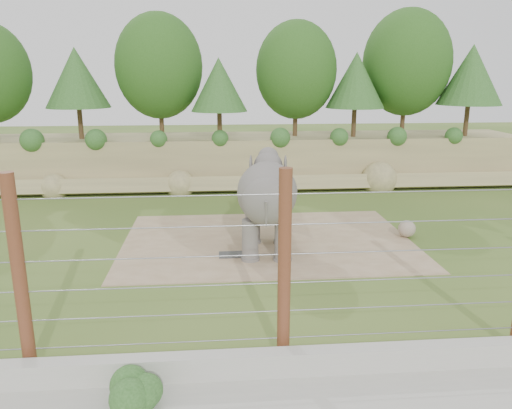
{
  "coord_description": "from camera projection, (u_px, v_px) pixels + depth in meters",
  "views": [
    {
      "loc": [
        -1.33,
        -13.52,
        5.68
      ],
      "look_at": [
        0.0,
        2.0,
        1.6
      ],
      "focal_mm": 35.0,
      "sensor_mm": 36.0,
      "label": 1
    }
  ],
  "objects": [
    {
      "name": "ground",
      "position": [
        262.0,
        275.0,
        14.58
      ],
      "size": [
        90.0,
        90.0,
        0.0
      ],
      "primitive_type": "plane",
      "color": "#416122",
      "rests_on": "ground"
    },
    {
      "name": "back_embankment",
      "position": [
        250.0,
        108.0,
        25.84
      ],
      "size": [
        30.0,
        5.52,
        8.77
      ],
      "color": "#837953",
      "rests_on": "ground"
    },
    {
      "name": "dirt_patch",
      "position": [
        268.0,
        241.0,
        17.51
      ],
      "size": [
        10.0,
        7.0,
        0.02
      ],
      "primitive_type": "cube",
      "color": "#977857",
      "rests_on": "ground"
    },
    {
      "name": "drain_grate",
      "position": [
        235.0,
        255.0,
        16.1
      ],
      "size": [
        1.0,
        0.6,
        0.03
      ],
      "primitive_type": "cube",
      "color": "#262628",
      "rests_on": "dirt_patch"
    },
    {
      "name": "elephant",
      "position": [
        267.0,
        206.0,
        16.08
      ],
      "size": [
        2.12,
        4.04,
        3.13
      ],
      "primitive_type": null,
      "rotation": [
        0.0,
        0.0,
        -0.13
      ],
      "color": "#68635E",
      "rests_on": "ground"
    },
    {
      "name": "stone_ball",
      "position": [
        407.0,
        229.0,
        17.81
      ],
      "size": [
        0.61,
        0.61,
        0.61
      ],
      "primitive_type": "sphere",
      "color": "gray",
      "rests_on": "dirt_patch"
    },
    {
      "name": "retaining_wall",
      "position": [
        287.0,
        362.0,
        9.69
      ],
      "size": [
        26.0,
        0.35,
        0.5
      ],
      "primitive_type": "cube",
      "color": "beige",
      "rests_on": "ground"
    },
    {
      "name": "barrier_fence",
      "position": [
        284.0,
        269.0,
        9.73
      ],
      "size": [
        20.26,
        0.26,
        4.0
      ],
      "color": "brown",
      "rests_on": "ground"
    },
    {
      "name": "walkway_shrub",
      "position": [
        135.0,
        390.0,
        8.66
      ],
      "size": [
        0.71,
        0.71,
        0.71
      ],
      "primitive_type": "sphere",
      "color": "#28521E",
      "rests_on": "walkway"
    }
  ]
}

